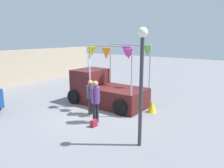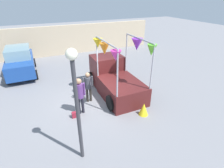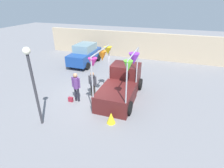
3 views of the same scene
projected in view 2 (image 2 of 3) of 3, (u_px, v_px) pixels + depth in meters
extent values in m
plane|color=slate|center=(92.00, 102.00, 9.17)|extent=(60.00, 60.00, 0.00)
cube|color=#4C1919|center=(122.00, 90.00, 9.26)|extent=(1.90, 2.60, 1.00)
cube|color=#4C1919|center=(107.00, 70.00, 10.70)|extent=(1.80, 1.40, 1.80)
cube|color=#8CB2C6|center=(107.00, 63.00, 10.49)|extent=(1.76, 1.37, 0.60)
cylinder|color=black|center=(91.00, 78.00, 10.87)|extent=(0.22, 0.76, 0.76)
cylinder|color=black|center=(118.00, 73.00, 11.57)|extent=(0.22, 0.76, 0.76)
cylinder|color=black|center=(111.00, 103.00, 8.40)|extent=(0.22, 0.76, 0.76)
cylinder|color=black|center=(144.00, 95.00, 9.10)|extent=(0.22, 0.76, 0.76)
cylinder|color=#A5A5AD|center=(97.00, 57.00, 9.21)|extent=(0.07, 0.07, 2.15)
cylinder|color=#A5A5AD|center=(126.00, 53.00, 9.85)|extent=(0.07, 0.07, 2.15)
cylinder|color=#A5A5AD|center=(117.00, 75.00, 7.23)|extent=(0.07, 0.07, 2.15)
cylinder|color=#A5A5AD|center=(152.00, 68.00, 7.87)|extent=(0.07, 0.07, 2.15)
cylinder|color=#A5A5AD|center=(106.00, 42.00, 7.73)|extent=(0.07, 2.44, 0.07)
cylinder|color=#A5A5AD|center=(139.00, 38.00, 8.37)|extent=(0.07, 2.44, 0.07)
cone|color=#D83399|center=(116.00, 56.00, 7.02)|extent=(0.62, 0.62, 0.43)
cone|color=#66CC33|center=(152.00, 50.00, 7.65)|extent=(0.47, 0.47, 0.51)
cone|color=orange|center=(104.00, 49.00, 8.03)|extent=(0.61, 0.61, 0.53)
cone|color=purple|center=(137.00, 44.00, 8.65)|extent=(0.58, 0.58, 0.59)
cone|color=yellow|center=(98.00, 43.00, 8.71)|extent=(0.61, 0.61, 0.46)
cube|color=navy|center=(21.00, 64.00, 12.01)|extent=(1.70, 4.00, 0.90)
cube|color=#72939E|center=(18.00, 52.00, 11.77)|extent=(1.50, 2.10, 0.66)
cylinder|color=black|center=(10.00, 66.00, 12.92)|extent=(0.18, 0.64, 0.64)
cylinder|color=black|center=(34.00, 62.00, 13.54)|extent=(0.18, 0.64, 0.64)
cylinder|color=black|center=(7.00, 79.00, 10.89)|extent=(0.18, 0.64, 0.64)
cylinder|color=black|center=(36.00, 74.00, 11.51)|extent=(0.18, 0.64, 0.64)
cylinder|color=black|center=(79.00, 106.00, 8.10)|extent=(0.13, 0.13, 0.86)
cylinder|color=black|center=(83.00, 105.00, 8.16)|extent=(0.13, 0.13, 0.86)
cylinder|color=#593372|center=(79.00, 91.00, 7.78)|extent=(0.34, 0.34, 0.68)
sphere|color=#997051|center=(78.00, 81.00, 7.56)|extent=(0.26, 0.26, 0.26)
cylinder|color=#593372|center=(74.00, 91.00, 7.68)|extent=(0.09, 0.09, 0.62)
cylinder|color=#593372|center=(84.00, 89.00, 7.84)|extent=(0.09, 0.09, 0.62)
cylinder|color=#2D2823|center=(87.00, 95.00, 9.04)|extent=(0.13, 0.13, 0.78)
cylinder|color=#2D2823|center=(91.00, 94.00, 9.11)|extent=(0.13, 0.13, 0.78)
cylinder|color=#3F3F47|center=(88.00, 83.00, 8.76)|extent=(0.34, 0.34, 0.62)
sphere|color=#997051|center=(87.00, 75.00, 8.56)|extent=(0.23, 0.23, 0.23)
cylinder|color=#3F3F47|center=(84.00, 83.00, 8.66)|extent=(0.09, 0.09, 0.56)
cylinder|color=#3F3F47|center=(92.00, 81.00, 8.82)|extent=(0.09, 0.09, 0.56)
cube|color=maroon|center=(75.00, 115.00, 7.97)|extent=(0.28, 0.16, 0.28)
cylinder|color=#333338|center=(78.00, 115.00, 5.30)|extent=(0.12, 0.12, 3.52)
sphere|color=#F2EDCC|center=(71.00, 54.00, 4.42)|extent=(0.32, 0.32, 0.32)
cube|color=tan|center=(60.00, 41.00, 15.80)|extent=(18.00, 0.36, 2.60)
cone|color=yellow|center=(144.00, 109.00, 8.08)|extent=(0.59, 0.59, 0.60)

